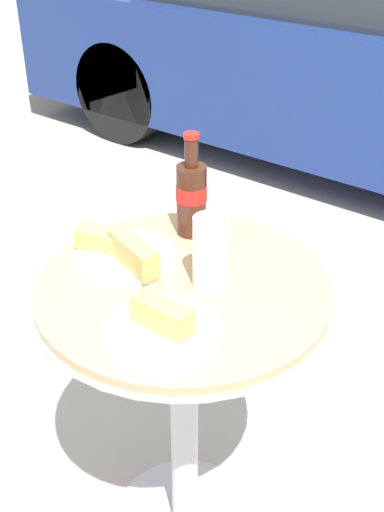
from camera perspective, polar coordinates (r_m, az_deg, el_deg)
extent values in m
cylinder|color=#B7B7BC|center=(1.55, -0.69, -14.23)|extent=(0.07, 0.07, 0.73)
cylinder|color=#B7B7BC|center=(1.31, -0.79, -3.34)|extent=(0.61, 0.61, 0.01)
cylinder|color=tan|center=(1.30, -0.80, -2.80)|extent=(0.60, 0.60, 0.02)
cylinder|color=#3D1E14|center=(1.43, -0.05, 4.97)|extent=(0.07, 0.07, 0.16)
cylinder|color=red|center=(1.42, -0.05, 5.67)|extent=(0.07, 0.07, 0.04)
cylinder|color=#3D1E14|center=(1.38, -0.06, 9.20)|extent=(0.03, 0.03, 0.07)
cylinder|color=red|center=(1.37, -0.06, 10.66)|extent=(0.03, 0.03, 0.01)
cylinder|color=silver|center=(1.26, 1.62, -0.27)|extent=(0.06, 0.06, 0.12)
cylinder|color=silver|center=(1.25, 1.64, 0.36)|extent=(0.07, 0.07, 0.15)
cylinder|color=white|center=(1.16, -2.75, -6.74)|extent=(0.23, 0.23, 0.01)
cube|color=white|center=(1.16, -2.76, -6.47)|extent=(0.20, 0.20, 0.00)
cube|color=tan|center=(1.14, -2.65, -5.27)|extent=(0.12, 0.05, 0.05)
cylinder|color=white|center=(1.38, -5.89, -0.03)|extent=(0.22, 0.22, 0.01)
cube|color=white|center=(1.37, -5.90, 0.22)|extent=(0.16, 0.16, 0.00)
cube|color=tan|center=(1.39, -7.88, 1.48)|extent=(0.13, 0.08, 0.04)
cube|color=tan|center=(1.32, -5.17, 0.25)|extent=(0.14, 0.08, 0.06)
cube|color=navy|center=(3.94, 16.35, 16.15)|extent=(4.01, 1.79, 0.67)
cylinder|color=black|center=(5.21, 6.38, 18.62)|extent=(0.60, 0.22, 0.60)
cylinder|color=black|center=(3.98, -6.01, 14.40)|extent=(0.60, 0.22, 0.60)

